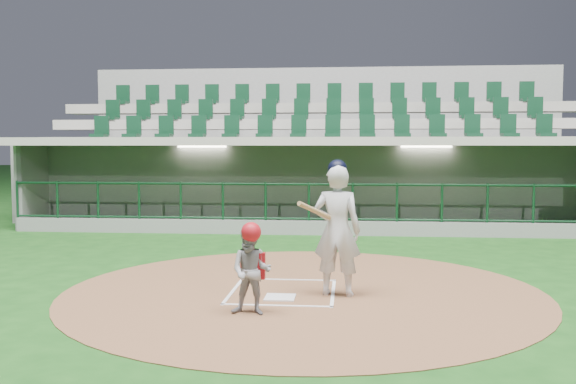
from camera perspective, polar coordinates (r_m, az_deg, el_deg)
name	(u,v)px	position (r m, az deg, el deg)	size (l,w,h in m)	color
ground	(285,288)	(10.00, -0.28, -8.54)	(120.00, 120.00, 0.00)	#123F12
dirt_circle	(303,291)	(9.78, 1.37, -8.80)	(7.20, 7.20, 0.01)	brown
home_plate	(280,297)	(9.32, -0.71, -9.35)	(0.43, 0.43, 0.02)	silver
batter_box_chalk	(283,291)	(9.71, -0.46, -8.83)	(1.55, 1.80, 0.01)	silver
dugout_structure	(312,191)	(17.61, 2.19, 0.11)	(16.40, 3.70, 3.00)	slate
seating_deck	(318,170)	(20.65, 2.72, 2.00)	(17.00, 6.72, 5.15)	slate
batter	(337,228)	(9.34, 4.37, -3.23)	(0.92, 0.92, 1.99)	silver
catcher	(251,269)	(8.35, -3.28, -6.83)	(0.59, 0.48, 1.20)	gray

